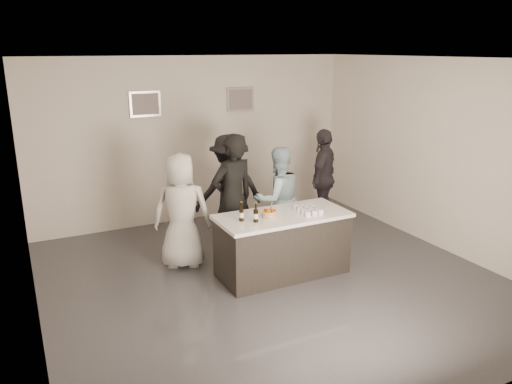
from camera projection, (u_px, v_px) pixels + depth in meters
floor at (272, 279)px, 7.00m from camera, size 6.00×6.00×0.00m
ceiling at (274, 59)px, 6.16m from camera, size 6.00×6.00×0.00m
wall_back at (196, 140)px, 9.16m from camera, size 6.00×0.04×3.00m
wall_front at (450, 259)px, 4.00m from camera, size 6.00×0.04×3.00m
wall_left at (25, 207)px, 5.30m from camera, size 0.04×6.00×3.00m
wall_right at (440, 155)px, 7.86m from camera, size 0.04×6.00×3.00m
picture_left at (145, 104)px, 8.56m from camera, size 0.54×0.04×0.44m
picture_right at (240, 99)px, 9.33m from camera, size 0.54×0.04×0.44m
bar_counter at (282, 244)px, 7.07m from camera, size 1.86×0.86×0.90m
cake at (269, 214)px, 6.82m from camera, size 0.21×0.21×0.08m
beer_bottle_a at (241, 212)px, 6.64m from camera, size 0.07×0.07×0.26m
beer_bottle_b at (256, 213)px, 6.60m from camera, size 0.07×0.07×0.26m
tumbler_cluster at (309, 210)px, 7.01m from camera, size 0.30×0.40×0.08m
candles at (270, 223)px, 6.57m from camera, size 0.24×0.08×0.01m
person_main_black at (233, 199)px, 7.37m from camera, size 0.79×0.60×1.96m
person_main_blue at (278, 199)px, 7.86m from camera, size 0.82×0.64×1.67m
person_guest_left at (182, 211)px, 7.23m from camera, size 0.98×0.82×1.71m
person_guest_right at (323, 177)px, 8.98m from camera, size 1.07×0.99×1.76m
person_guest_back at (229, 189)px, 8.20m from camera, size 1.16×0.67×1.80m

